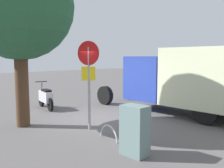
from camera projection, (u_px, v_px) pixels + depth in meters
The scene contains 7 objects.
ground_plane at pixel (96, 118), 9.53m from camera, with size 60.00×60.00×0.00m, color #524E4E.
box_truck_near at pixel (202, 78), 9.55m from camera, with size 8.31×2.32×2.67m.
motorcycle at pixel (46, 97), 11.17m from camera, with size 1.80×0.64×1.20m.
stop_sign at pixel (89, 71), 7.83m from camera, with size 0.71×0.33×2.82m.
street_tree at pixel (19, 6), 8.00m from camera, with size 3.56×3.56×5.78m.
utility_cabinet at pixel (135, 130), 5.86m from camera, with size 0.63×0.42×1.20m, color slate.
bike_rack_hoop at pixel (109, 139), 7.04m from camera, with size 0.85×0.85×0.05m, color #B7B7BC.
Camera 1 is at (-7.26, 5.90, 2.32)m, focal length 39.94 mm.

